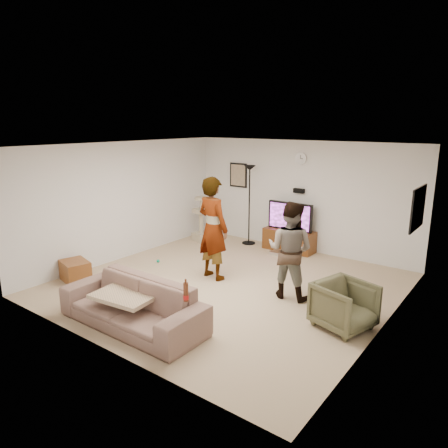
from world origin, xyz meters
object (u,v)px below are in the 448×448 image
Objects in this scene: floor_lamp at (249,205)px; beer_bottle at (186,292)px; tv at (290,216)px; cat_tree at (201,219)px; armchair at (344,306)px; person_left at (213,228)px; sofa at (132,304)px; side_table at (75,271)px; person_right at (290,250)px; tv_stand at (289,240)px.

floor_lamp is 7.60× the size of beer_bottle.
cat_tree is (-2.14, -0.59, -0.25)m from tv.
armchair is at bearing -38.42° from floor_lamp.
person_left is at bearing -72.80° from floor_lamp.
side_table is at bearing 166.03° from sofa.
beer_bottle is (0.97, -4.60, -0.02)m from tv.
side_table is at bearing 49.84° from person_left.
floor_lamp is 1.16× the size of person_right.
armchair is at bearing -179.79° from person_left.
armchair is at bearing -49.71° from tv.
tv_stand is at bearing 180.00° from tv.
tv_stand is 4.72× the size of beer_bottle.
person_left reaches higher than sofa.
armchair reaches higher than sofa.
tv is 4.70m from beer_bottle.
tv_stand is at bearing -88.92° from person_left.
beer_bottle is at bearing -9.33° from side_table.
tv_stand is 4.73m from beer_bottle.
person_right is 3.99m from side_table.
tv is at bearing 57.01° from armchair.
person_right reaches higher than armchair.
sofa is at bearing -13.62° from side_table.
floor_lamp reaches higher than beer_bottle.
person_right is 0.72× the size of sofa.
side_table is (-1.24, -3.97, -0.76)m from floor_lamp.
tv is 2.42m from person_left.
tv is 3.73m from armchair.
armchair is at bearing 35.32° from sofa.
person_left is at bearing 96.36° from sofa.
tv_stand is 1.05× the size of cat_tree.
cat_tree is at bearing -32.48° from person_right.
tv_stand reaches higher than side_table.
cat_tree is 0.58× the size of person_left.
person_right is at bearing -61.98° from tv_stand.
armchair is (2.48, 1.78, 0.01)m from sofa.
tv is 4.62m from sofa.
beer_bottle is (1.31, -2.21, -0.17)m from person_left.
beer_bottle is at bearing 129.95° from person_left.
armchair is 1.32× the size of side_table.
sofa is at bearing -77.84° from floor_lamp.
person_right is 2.18× the size of armchair.
cat_tree is at bearing -164.67° from tv.
cat_tree is 1.49× the size of armchair.
floor_lamp is 0.98× the size of person_left.
floor_lamp reaches higher than person_right.
cat_tree is 5.06m from armchair.
person_left reaches higher than armchair.
beer_bottle is 0.44× the size of side_table.
armchair is (2.74, -0.44, -0.63)m from person_left.
side_table is (-3.27, 0.54, -0.60)m from beer_bottle.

